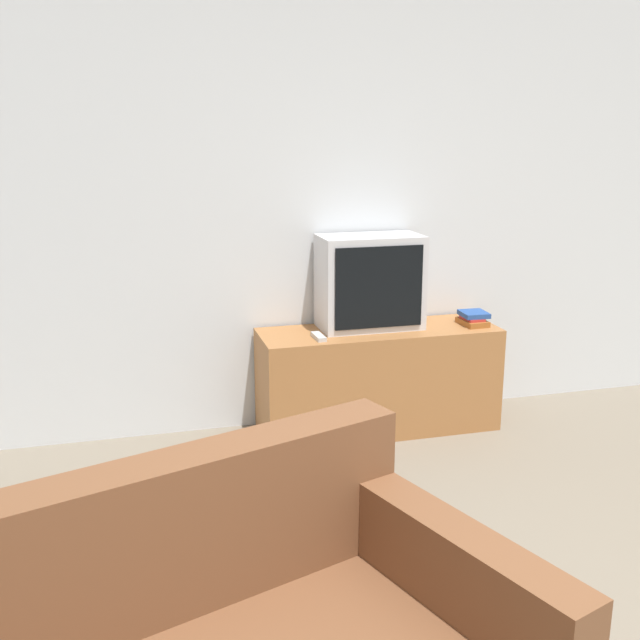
# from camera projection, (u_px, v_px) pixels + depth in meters

# --- Properties ---
(wall_back) EXTENTS (9.00, 0.06, 2.60)m
(wall_back) POSITION_uv_depth(u_px,v_px,m) (320.00, 210.00, 4.42)
(wall_back) COLOR silver
(wall_back) RESTS_ON ground_plane
(tv_stand) EXTENTS (1.42, 0.46, 0.62)m
(tv_stand) POSITION_uv_depth(u_px,v_px,m) (378.00, 379.00, 4.48)
(tv_stand) COLOR #9E6638
(tv_stand) RESTS_ON ground_plane
(television) EXTENTS (0.60, 0.33, 0.55)m
(television) POSITION_uv_depth(u_px,v_px,m) (370.00, 282.00, 4.39)
(television) COLOR silver
(television) RESTS_ON tv_stand
(book_stack) EXTENTS (0.16, 0.20, 0.08)m
(book_stack) POSITION_uv_depth(u_px,v_px,m) (473.00, 318.00, 4.50)
(book_stack) COLOR #995623
(book_stack) RESTS_ON tv_stand
(remote_on_stand) EXTENTS (0.05, 0.16, 0.02)m
(remote_on_stand) POSITION_uv_depth(u_px,v_px,m) (319.00, 337.00, 4.21)
(remote_on_stand) COLOR #B7B7B7
(remote_on_stand) RESTS_ON tv_stand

